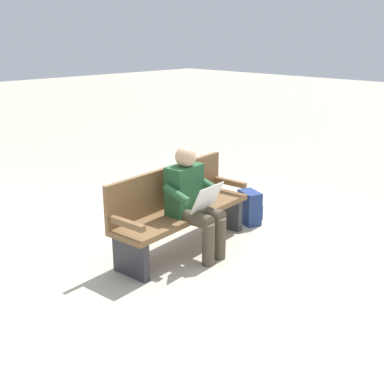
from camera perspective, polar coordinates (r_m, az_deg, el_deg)
The scene contains 4 objects.
ground_plane at distance 5.41m, azimuth -1.00°, elevation -6.66°, with size 40.00×40.00×0.00m, color #B7AD99.
bench_near at distance 5.28m, azimuth -1.62°, elevation -1.93°, with size 1.84×0.66×0.90m.
person_seated at distance 5.05m, azimuth 0.07°, elevation -0.83°, with size 0.60×0.60×1.18m.
backpack at distance 6.08m, azimuth 6.82°, elevation -1.84°, with size 0.30×0.35×0.41m.
Camera 1 is at (3.41, 3.53, 2.28)m, focal length 45.38 mm.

